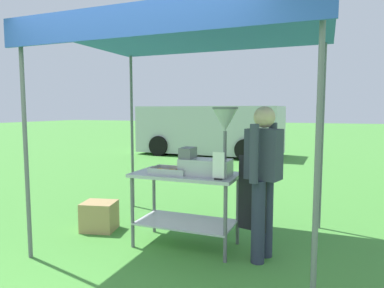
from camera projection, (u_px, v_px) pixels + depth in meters
name	position (u px, v px, depth m)	size (l,w,h in m)	color
ground_plane	(253.00, 174.00, 8.51)	(70.00, 70.00, 0.00)	#478E38
stall_canopy	(189.00, 38.00, 3.86)	(3.05, 2.31, 2.47)	slate
donut_cart	(186.00, 193.00, 3.95)	(1.20, 0.63, 0.85)	#B7B7BC
donut_tray	(171.00, 171.00, 3.90)	(0.43, 0.29, 0.07)	#B7B7BC
donut_fryer	(211.00, 149.00, 3.75)	(0.64, 0.28, 0.75)	#B7B7BC
menu_sign	(218.00, 168.00, 3.55)	(0.13, 0.05, 0.29)	black
vendor	(263.00, 175.00, 3.56)	(0.47, 0.54, 1.61)	#2D3347
supply_crate	(99.00, 216.00, 4.50)	(0.49, 0.43, 0.37)	tan
van_silver	(210.00, 130.00, 12.05)	(4.94, 2.19, 1.69)	#BCBCC1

